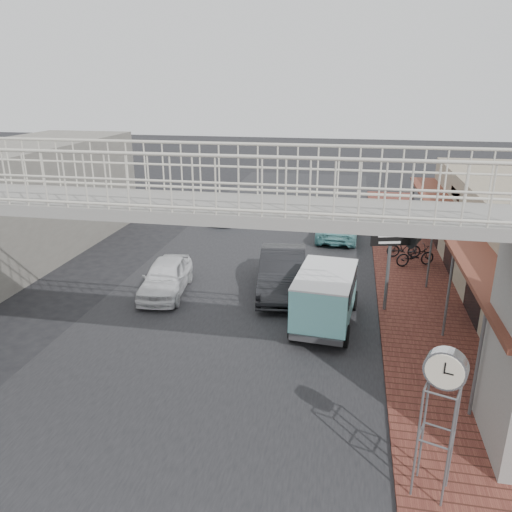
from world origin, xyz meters
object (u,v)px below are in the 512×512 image
at_px(dark_sedan, 283,271).
at_px(angkot_curb, 338,227).
at_px(angkot_van, 326,291).
at_px(motorcycle_near, 415,255).
at_px(angkot_far, 230,210).
at_px(arrow_sign, 417,231).
at_px(motorcycle_far, 404,248).
at_px(white_hatchback, 166,277).
at_px(street_clock, 445,376).

bearing_deg(dark_sedan, angkot_curb, 69.51).
relative_size(angkot_van, motorcycle_near, 2.31).
xyz_separation_m(angkot_far, motorcycle_near, (9.75, -6.25, -0.02)).
bearing_deg(arrow_sign, dark_sedan, 152.65).
height_order(dark_sedan, motorcycle_far, dark_sedan).
height_order(white_hatchback, motorcycle_far, white_hatchback).
relative_size(motorcycle_far, street_clock, 0.49).
relative_size(motorcycle_far, arrow_sign, 0.43).
bearing_deg(dark_sedan, motorcycle_near, 28.03).
xyz_separation_m(angkot_van, arrow_sign, (2.84, 1.60, 1.71)).
bearing_deg(dark_sedan, motorcycle_far, 37.15).
xyz_separation_m(dark_sedan, street_clock, (4.20, -9.43, 1.87)).
distance_m(dark_sedan, motorcycle_near, 6.38).
height_order(angkot_far, street_clock, street_clock).
height_order(dark_sedan, angkot_far, dark_sedan).
xyz_separation_m(dark_sedan, arrow_sign, (4.61, -0.97, 2.13)).
height_order(motorcycle_far, arrow_sign, arrow_sign).
height_order(angkot_curb, arrow_sign, arrow_sign).
distance_m(dark_sedan, angkot_curb, 7.60).
xyz_separation_m(white_hatchback, dark_sedan, (4.31, 1.02, 0.16)).
height_order(dark_sedan, motorcycle_near, dark_sedan).
height_order(street_clock, arrow_sign, arrow_sign).
relative_size(white_hatchback, street_clock, 1.23).
bearing_deg(angkot_van, motorcycle_far, 71.61).
bearing_deg(arrow_sign, angkot_curb, 92.79).
bearing_deg(motorcycle_far, motorcycle_near, -165.50).
bearing_deg(street_clock, white_hatchback, 154.01).
xyz_separation_m(white_hatchback, angkot_far, (-0.18, 10.87, -0.06)).
bearing_deg(motorcycle_far, street_clock, 171.33).
bearing_deg(angkot_van, arrow_sign, 34.39).
bearing_deg(street_clock, angkot_curb, 116.62).
height_order(white_hatchback, motorcycle_near, white_hatchback).
bearing_deg(angkot_far, motorcycle_near, -25.74).
xyz_separation_m(dark_sedan, angkot_far, (-4.49, 9.85, -0.22)).
bearing_deg(angkot_far, motorcycle_far, -22.22).
relative_size(angkot_far, motorcycle_far, 2.66).
xyz_separation_m(angkot_curb, motorcycle_far, (3.02, -2.74, -0.04)).
bearing_deg(street_clock, motorcycle_far, 105.91).
bearing_deg(arrow_sign, angkot_van, -166.06).
bearing_deg(motorcycle_far, angkot_curb, 41.92).
xyz_separation_m(white_hatchback, angkot_curb, (6.17, 8.38, -0.05)).
bearing_deg(angkot_van, white_hatchback, 170.71).
height_order(angkot_far, motorcycle_near, angkot_far).
xyz_separation_m(angkot_van, street_clock, (2.43, -6.86, 1.45)).
height_order(white_hatchback, angkot_curb, white_hatchback).
distance_m(angkot_far, motorcycle_near, 11.59).
relative_size(angkot_far, angkot_van, 0.99).
distance_m(white_hatchback, dark_sedan, 4.43).
bearing_deg(angkot_far, angkot_curb, -14.47).
height_order(angkot_van, motorcycle_far, angkot_van).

